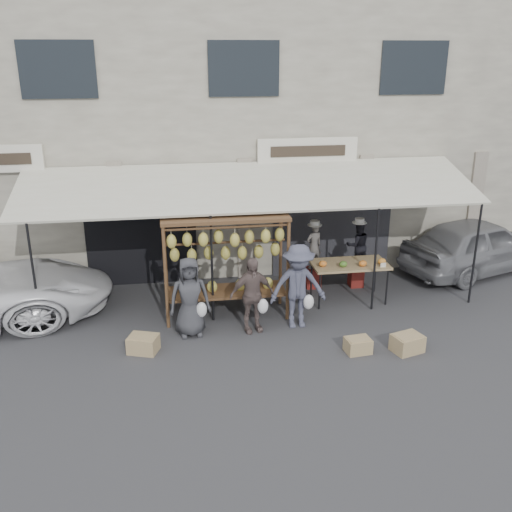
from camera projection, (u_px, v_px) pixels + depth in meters
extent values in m
plane|color=#2D2D30|center=(269.00, 342.00, 11.17)|extent=(90.00, 90.00, 0.00)
cube|color=#BDB7A1|center=(230.00, 121.00, 16.01)|extent=(24.00, 6.00, 7.00)
cube|color=#232328|center=(332.00, 226.00, 14.27)|extent=(3.00, 0.10, 2.50)
cube|color=black|center=(141.00, 234.00, 13.60)|extent=(2.60, 0.10, 2.50)
cube|color=silver|center=(308.00, 151.00, 13.47)|extent=(2.40, 0.10, 0.60)
cube|color=beige|center=(252.00, 186.00, 12.42)|extent=(10.00, 2.34, 0.63)
cylinder|color=black|center=(34.00, 279.00, 11.20)|extent=(0.05, 0.05, 2.30)
cylinder|color=black|center=(212.00, 269.00, 11.70)|extent=(0.05, 0.05, 2.30)
cylinder|color=black|center=(375.00, 260.00, 12.20)|extent=(0.05, 0.05, 2.30)
cylinder|color=black|center=(475.00, 255.00, 12.54)|extent=(0.05, 0.05, 2.30)
cylinder|color=#513020|center=(166.00, 278.00, 11.40)|extent=(0.07, 0.07, 2.20)
cylinder|color=#513020|center=(288.00, 271.00, 11.76)|extent=(0.07, 0.07, 2.20)
cylinder|color=#513020|center=(166.00, 264.00, 12.15)|extent=(0.07, 0.07, 2.20)
cylinder|color=#513020|center=(281.00, 258.00, 12.51)|extent=(0.07, 0.07, 2.20)
cube|color=#513020|center=(225.00, 217.00, 11.58)|extent=(2.60, 0.90, 0.07)
cylinder|color=#513020|center=(227.00, 227.00, 11.30)|extent=(2.50, 0.05, 0.05)
cylinder|color=#513020|center=(223.00, 218.00, 11.95)|extent=(2.50, 0.05, 0.05)
cylinder|color=#513020|center=(225.00, 242.00, 11.77)|extent=(2.50, 0.05, 0.05)
cube|color=#513020|center=(226.00, 291.00, 12.14)|extent=(2.50, 0.80, 0.05)
ellipsoid|color=#C9C256|center=(171.00, 241.00, 11.22)|extent=(0.20, 0.18, 0.30)
ellipsoid|color=#C9C256|center=(187.00, 240.00, 11.41)|extent=(0.20, 0.18, 0.30)
ellipsoid|color=#C9C256|center=(203.00, 240.00, 11.31)|extent=(0.20, 0.18, 0.30)
ellipsoid|color=#C9C256|center=(218.00, 236.00, 11.49)|extent=(0.20, 0.18, 0.30)
ellipsoid|color=#C9C256|center=(235.00, 240.00, 11.41)|extent=(0.20, 0.18, 0.30)
ellipsoid|color=#C9C256|center=(249.00, 237.00, 11.60)|extent=(0.20, 0.18, 0.30)
ellipsoid|color=#C9C256|center=(266.00, 236.00, 11.49)|extent=(0.20, 0.18, 0.30)
ellipsoid|color=#C9C256|center=(280.00, 235.00, 11.68)|extent=(0.20, 0.18, 0.30)
ellipsoid|color=#C9C256|center=(175.00, 255.00, 11.69)|extent=(0.20, 0.18, 0.30)
ellipsoid|color=#C9C256|center=(192.00, 255.00, 11.75)|extent=(0.20, 0.18, 0.30)
ellipsoid|color=#C9C256|center=(209.00, 253.00, 11.79)|extent=(0.20, 0.18, 0.30)
ellipsoid|color=#C9C256|center=(226.00, 253.00, 11.85)|extent=(0.20, 0.18, 0.30)
ellipsoid|color=#C9C256|center=(242.00, 253.00, 11.90)|extent=(0.20, 0.18, 0.30)
ellipsoid|color=#C9C256|center=(259.00, 252.00, 11.95)|extent=(0.20, 0.18, 0.30)
ellipsoid|color=#C9C256|center=(275.00, 249.00, 11.99)|extent=(0.20, 0.18, 0.30)
cube|color=tan|center=(350.00, 264.00, 12.76)|extent=(1.70, 0.90, 0.05)
cylinder|color=black|center=(320.00, 291.00, 12.46)|extent=(0.04, 0.04, 0.85)
cylinder|color=black|center=(387.00, 287.00, 12.68)|extent=(0.04, 0.04, 0.85)
cylinder|color=black|center=(311.00, 279.00, 13.14)|extent=(0.04, 0.04, 0.85)
cylinder|color=black|center=(375.00, 275.00, 13.36)|extent=(0.04, 0.04, 0.85)
ellipsoid|color=orange|center=(323.00, 264.00, 12.52)|extent=(0.18, 0.14, 0.14)
ellipsoid|color=#477226|center=(343.00, 264.00, 12.50)|extent=(0.18, 0.14, 0.14)
ellipsoid|color=orange|center=(363.00, 263.00, 12.54)|extent=(0.18, 0.14, 0.14)
ellipsoid|color=orange|center=(382.00, 261.00, 12.66)|extent=(0.18, 0.14, 0.14)
imported|color=#605B58|center=(314.00, 246.00, 13.43)|extent=(0.46, 0.38, 1.10)
imported|color=black|center=(358.00, 245.00, 13.48)|extent=(0.58, 0.45, 1.18)
imported|color=#37383C|center=(190.00, 297.00, 11.21)|extent=(0.84, 0.58, 1.63)
imported|color=#65534F|center=(252.00, 295.00, 11.37)|extent=(0.98, 0.57, 1.57)
imported|color=#46485B|center=(298.00, 286.00, 11.53)|extent=(1.15, 0.66, 1.78)
cube|color=maroon|center=(313.00, 277.00, 13.70)|extent=(0.36, 0.36, 0.49)
cube|color=maroon|center=(356.00, 277.00, 13.76)|extent=(0.36, 0.36, 0.45)
cube|color=tan|center=(358.00, 345.00, 10.76)|extent=(0.50, 0.40, 0.28)
cube|color=tan|center=(407.00, 343.00, 10.79)|extent=(0.64, 0.56, 0.33)
cube|color=tan|center=(143.00, 344.00, 10.77)|extent=(0.64, 0.56, 0.32)
imported|color=gray|center=(478.00, 245.00, 14.52)|extent=(4.51, 2.96, 1.43)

